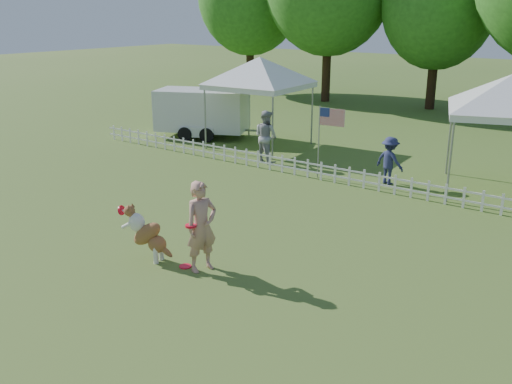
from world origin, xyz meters
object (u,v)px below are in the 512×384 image
handler (202,226)px  flag_pole (319,142)px  spectator_a (266,136)px  spectator_b (390,161)px  dog (148,234)px  cargo_trailer (202,113)px  canopy_tent_left (260,104)px  frisbee_on_turf (185,266)px  canopy_tent_right (506,135)px

handler → flag_pole: flag_pole is taller
spectator_a → spectator_b: (4.64, 0.10, -0.18)m
dog → spectator_a: 8.80m
cargo_trailer → spectator_b: 9.42m
canopy_tent_left → cargo_trailer: bearing=176.7°
spectator_a → dog: bearing=119.4°
handler → spectator_a: size_ratio=1.04×
flag_pole → spectator_b: size_ratio=1.57×
flag_pole → spectator_b: (2.12, 0.72, -0.42)m
canopy_tent_left → cargo_trailer: 3.07m
frisbee_on_turf → cargo_trailer: 13.03m
canopy_tent_right → spectator_b: 3.39m
dog → frisbee_on_turf: (0.89, 0.19, -0.58)m
handler → dog: bearing=121.2°
canopy_tent_right → flag_pole: canopy_tent_right is taller
flag_pole → spectator_a: flag_pole is taller
handler → spectator_b: handler is taller
dog → frisbee_on_turf: 1.08m
handler → frisbee_on_turf: size_ratio=7.36×
canopy_tent_left → flag_pole: (4.15, -2.46, -0.54)m
canopy_tent_right → dog: bearing=-135.2°
flag_pole → spectator_a: (-2.52, 0.62, -0.24)m
flag_pole → spectator_b: bearing=11.8°
cargo_trailer → handler: bearing=-72.7°
canopy_tent_right → cargo_trailer: canopy_tent_right is taller
dog → cargo_trailer: size_ratio=0.26×
dog → cargo_trailer: cargo_trailer is taller
handler → dog: (-1.27, -0.33, -0.36)m
handler → flag_pole: 7.54m
handler → canopy_tent_left: canopy_tent_left is taller
frisbee_on_turf → spectator_a: 8.99m
dog → flag_pole: bearing=80.4°
canopy_tent_right → flag_pole: 5.52m
spectator_b → dog: bearing=91.0°
dog → spectator_a: bearing=96.8°
canopy_tent_left → spectator_b: 6.58m
canopy_tent_right → flag_pole: (-5.12, -2.00, -0.54)m
frisbee_on_turf → canopy_tent_left: canopy_tent_left is taller
frisbee_on_turf → flag_pole: flag_pole is taller
canopy_tent_right → canopy_tent_left: bearing=158.1°
handler → canopy_tent_right: bearing=-3.8°
canopy_tent_left → canopy_tent_right: bearing=-6.6°
flag_pole → canopy_tent_left: bearing=142.3°
spectator_a → spectator_b: spectator_a is taller
canopy_tent_right → spectator_b: bearing=-175.9°
cargo_trailer → canopy_tent_right: bearing=-26.4°
flag_pole → spectator_a: size_ratio=1.26×
handler → cargo_trailer: 13.14m
canopy_tent_right → frisbee_on_turf: bearing=-131.3°
cargo_trailer → spectator_b: bearing=-34.9°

